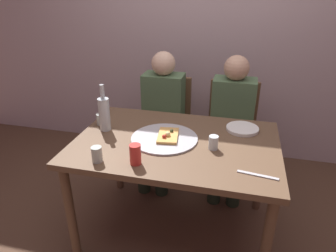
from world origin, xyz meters
TOP-DOWN VIEW (x-y plane):
  - ground_plane at (0.00, 0.00)m, footprint 8.00×8.00m
  - back_wall at (0.00, 1.35)m, footprint 6.00×0.10m
  - dining_table at (0.00, 0.00)m, footprint 1.33×0.91m
  - pizza_tray at (-0.08, 0.01)m, footprint 0.44×0.44m
  - pizza_slice_last at (-0.06, 0.02)m, footprint 0.16×0.24m
  - wine_bottle at (-0.52, 0.05)m, footprint 0.08×0.08m
  - tumbler_near at (-0.39, -0.36)m, footprint 0.06×0.06m
  - tumbler_far at (-0.59, 0.12)m, footprint 0.06×0.06m
  - wine_glass at (0.25, -0.05)m, footprint 0.06×0.06m
  - soda_can at (-0.17, -0.33)m, footprint 0.07×0.07m
  - plate_stack at (0.42, 0.27)m, footprint 0.23×0.23m
  - table_knife at (0.51, -0.28)m, footprint 0.22×0.05m
  - chair_left at (-0.29, 0.86)m, footprint 0.44×0.44m
  - chair_right at (0.33, 0.86)m, footprint 0.44×0.44m
  - guest_in_sweater at (-0.29, 0.70)m, footprint 0.36×0.56m
  - guest_in_beanie at (0.33, 0.70)m, footprint 0.36×0.56m

SIDE VIEW (x-z plane):
  - ground_plane at x=0.00m, z-range 0.00..0.00m
  - chair_left at x=-0.29m, z-range 0.06..0.96m
  - chair_right at x=0.33m, z-range 0.06..0.96m
  - guest_in_sweater at x=-0.29m, z-range 0.06..1.23m
  - guest_in_beanie at x=0.33m, z-range 0.06..1.23m
  - dining_table at x=0.00m, z-range 0.29..1.05m
  - table_knife at x=0.51m, z-range 0.76..0.77m
  - pizza_tray at x=-0.08m, z-range 0.76..0.77m
  - plate_stack at x=0.42m, z-range 0.76..0.78m
  - pizza_slice_last at x=-0.06m, z-range 0.76..0.81m
  - tumbler_far at x=-0.59m, z-range 0.76..0.84m
  - wine_glass at x=0.25m, z-range 0.76..0.85m
  - tumbler_near at x=-0.39m, z-range 0.76..0.85m
  - soda_can at x=-0.17m, z-range 0.76..0.88m
  - wine_bottle at x=-0.52m, z-range 0.72..1.05m
  - back_wall at x=0.00m, z-range 0.00..2.60m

